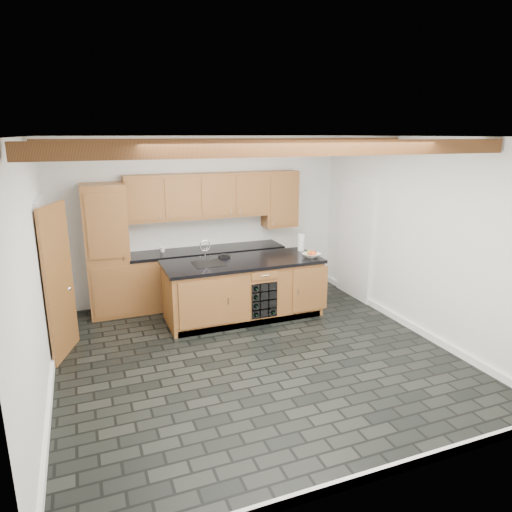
% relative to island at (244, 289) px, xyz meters
% --- Properties ---
extents(ground, '(5.00, 5.00, 0.00)m').
position_rel_island_xyz_m(ground, '(-0.31, -1.28, -0.46)').
color(ground, black).
rests_on(ground, ground).
extents(room_shell, '(5.01, 5.00, 5.00)m').
position_rel_island_xyz_m(room_shell, '(-0.39, -0.75, 1.06)').
color(room_shell, white).
rests_on(room_shell, ground).
extents(back_cabinetry, '(3.65, 0.62, 2.20)m').
position_rel_island_xyz_m(back_cabinetry, '(-0.68, 0.95, 0.51)').
color(back_cabinetry, '#9F5F33').
rests_on(back_cabinetry, ground).
extents(island, '(2.48, 0.96, 0.93)m').
position_rel_island_xyz_m(island, '(0.00, 0.00, 0.00)').
color(island, '#9F5F33').
rests_on(island, ground).
extents(faucet, '(0.45, 0.40, 0.34)m').
position_rel_island_xyz_m(faucet, '(-0.56, 0.05, 0.50)').
color(faucet, black).
rests_on(faucet, island).
extents(kitchen_scale, '(0.18, 0.12, 0.05)m').
position_rel_island_xyz_m(kitchen_scale, '(-0.22, 0.29, 0.49)').
color(kitchen_scale, black).
rests_on(kitchen_scale, island).
extents(fruit_bowl, '(0.35, 0.35, 0.07)m').
position_rel_island_xyz_m(fruit_bowl, '(1.07, -0.21, 0.50)').
color(fruit_bowl, white).
rests_on(fruit_bowl, island).
extents(fruit_cluster, '(0.16, 0.17, 0.07)m').
position_rel_island_xyz_m(fruit_cluster, '(1.07, -0.21, 0.53)').
color(fruit_cluster, '#B21725').
rests_on(fruit_cluster, fruit_bowl).
extents(paper_towel, '(0.11, 0.11, 0.28)m').
position_rel_island_xyz_m(paper_towel, '(1.11, 0.24, 0.60)').
color(paper_towel, white).
rests_on(paper_towel, island).
extents(mug, '(0.11, 0.11, 0.09)m').
position_rel_island_xyz_m(mug, '(-1.08, 0.98, 0.51)').
color(mug, white).
rests_on(mug, back_cabinetry).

